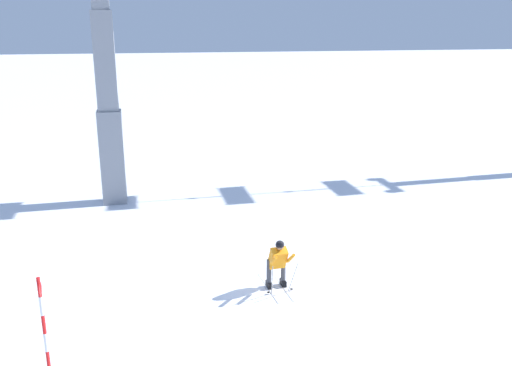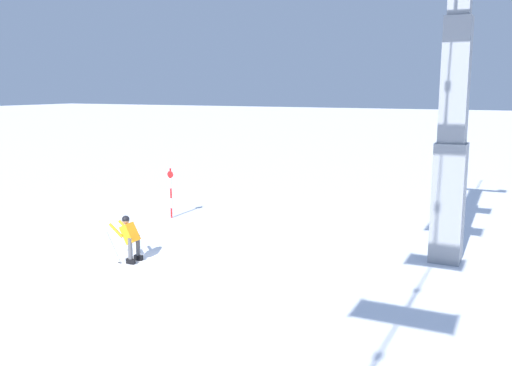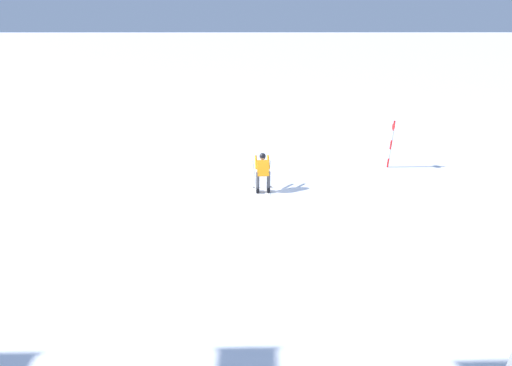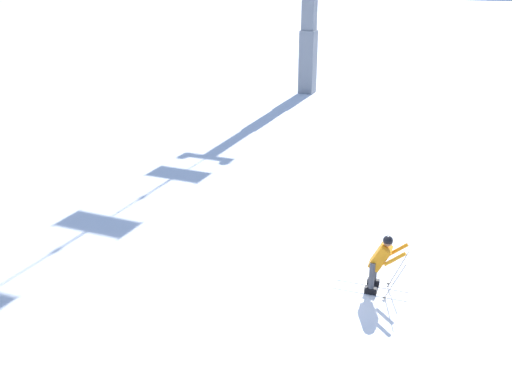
% 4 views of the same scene
% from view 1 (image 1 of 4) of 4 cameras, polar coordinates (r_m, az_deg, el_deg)
% --- Properties ---
extents(ground_plane, '(260.00, 260.00, 0.00)m').
position_cam_1_polar(ground_plane, '(15.28, 1.43, -9.65)').
color(ground_plane, white).
extents(skier_carving_main, '(0.72, 1.80, 1.55)m').
position_cam_1_polar(skier_carving_main, '(14.12, 2.35, -8.29)').
color(skier_carving_main, white).
rests_on(skier_carving_main, ground_plane).
extents(lift_tower_near, '(0.90, 2.91, 11.43)m').
position_cam_1_polar(lift_tower_near, '(21.05, -15.61, 10.33)').
color(lift_tower_near, gray).
rests_on(lift_tower_near, ground_plane).
extents(trail_marker_pole, '(0.07, 0.28, 2.04)m').
position_cam_1_polar(trail_marker_pole, '(11.72, -21.67, -13.45)').
color(trail_marker_pole, red).
rests_on(trail_marker_pole, ground_plane).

